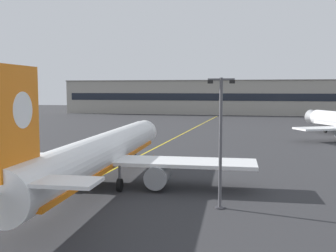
# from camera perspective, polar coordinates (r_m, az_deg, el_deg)

# --- Properties ---
(ground_plane) EXTENTS (400.00, 400.00, 0.00)m
(ground_plane) POSITION_cam_1_polar(r_m,az_deg,el_deg) (35.01, -17.32, -11.75)
(ground_plane) COLOR #2D2D30
(taxiway_centreline) EXTENTS (7.43, 179.87, 0.01)m
(taxiway_centreline) POSITION_cam_1_polar(r_m,az_deg,el_deg) (62.21, -3.63, -4.06)
(taxiway_centreline) COLOR yellow
(taxiway_centreline) RESTS_ON ground
(airliner_foreground) EXTENTS (32.18, 41.50, 11.65)m
(airliner_foreground) POSITION_cam_1_polar(r_m,az_deg,el_deg) (42.15, -9.64, -3.99)
(airliner_foreground) COLOR white
(airliner_foreground) RESTS_ON ground
(apron_lamp_post) EXTENTS (2.24, 0.90, 11.07)m
(apron_lamp_post) POSITION_cam_1_polar(r_m,az_deg,el_deg) (33.81, 7.51, -2.05)
(apron_lamp_post) COLOR #515156
(apron_lamp_post) RESTS_ON ground
(safety_cone_by_nose_gear) EXTENTS (0.44, 0.44, 0.55)m
(safety_cone_by_nose_gear) POSITION_cam_1_polar(r_m,az_deg,el_deg) (58.42, -2.07, -4.41)
(safety_cone_by_nose_gear) COLOR orange
(safety_cone_by_nose_gear) RESTS_ON ground
(terminal_building) EXTENTS (116.61, 12.40, 13.58)m
(terminal_building) POSITION_cam_1_polar(r_m,az_deg,el_deg) (161.28, 5.62, 4.12)
(terminal_building) COLOR #9E998E
(terminal_building) RESTS_ON ground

